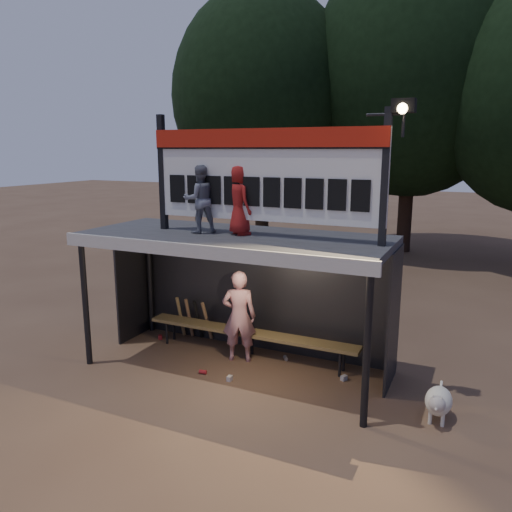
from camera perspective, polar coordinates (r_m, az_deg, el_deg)
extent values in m
plane|color=brown|center=(8.74, -2.35, -12.67)|extent=(80.00, 80.00, 0.00)
imported|color=silver|center=(8.75, -1.95, -6.88)|extent=(0.69, 0.56, 1.63)
imported|color=slate|center=(8.16, -6.44, 6.45)|extent=(0.67, 0.67, 1.09)
imported|color=maroon|center=(7.95, -1.86, 6.40)|extent=(0.64, 0.62, 1.10)
cube|color=#37373A|center=(8.06, -2.49, 2.09)|extent=(5.00, 2.00, 0.12)
cube|color=silver|center=(7.19, -6.21, 0.48)|extent=(5.10, 0.06, 0.20)
cylinder|color=black|center=(9.00, -18.92, -5.10)|extent=(0.10, 0.10, 2.20)
cylinder|color=black|center=(6.78, 12.57, -10.41)|extent=(0.10, 0.10, 2.20)
cylinder|color=black|center=(10.31, -12.04, -2.54)|extent=(0.10, 0.10, 2.20)
cylinder|color=black|center=(8.44, 15.24, -5.99)|extent=(0.10, 0.10, 2.20)
cube|color=black|center=(9.20, 0.44, -4.05)|extent=(5.00, 0.04, 2.20)
cube|color=black|center=(10.07, -13.86, -2.99)|extent=(0.04, 1.00, 2.20)
cube|color=black|center=(8.05, 15.45, -6.89)|extent=(0.04, 1.00, 2.20)
cylinder|color=black|center=(8.96, 0.45, 2.41)|extent=(5.00, 0.06, 0.06)
cube|color=black|center=(8.65, -10.63, 9.32)|extent=(0.10, 0.10, 1.90)
cube|color=black|center=(7.18, 14.55, 8.60)|extent=(0.10, 0.10, 1.90)
cube|color=white|center=(7.73, 0.78, 9.21)|extent=(3.80, 0.08, 1.40)
cube|color=red|center=(7.67, 0.64, 13.37)|extent=(3.80, 0.04, 0.28)
cube|color=black|center=(7.67, 0.62, 12.25)|extent=(3.80, 0.02, 0.03)
cube|color=black|center=(8.44, -8.97, 7.61)|extent=(0.27, 0.03, 0.45)
cube|color=black|center=(8.26, -6.99, 7.57)|extent=(0.27, 0.03, 0.45)
cube|color=black|center=(8.08, -4.93, 7.52)|extent=(0.27, 0.03, 0.45)
cube|color=black|center=(7.92, -2.77, 7.46)|extent=(0.27, 0.03, 0.45)
cube|color=black|center=(7.77, -0.53, 7.38)|extent=(0.27, 0.03, 0.45)
cube|color=black|center=(7.63, 1.80, 7.29)|extent=(0.27, 0.03, 0.45)
cube|color=black|center=(7.50, 4.20, 7.18)|extent=(0.27, 0.03, 0.45)
cube|color=black|center=(7.39, 6.69, 7.05)|extent=(0.27, 0.03, 0.45)
cube|color=black|center=(7.29, 9.24, 6.91)|extent=(0.27, 0.03, 0.45)
cube|color=black|center=(7.21, 11.86, 6.75)|extent=(0.27, 0.03, 0.45)
cylinder|color=black|center=(7.19, 14.52, 15.40)|extent=(0.50, 0.04, 0.04)
cylinder|color=black|center=(7.14, 16.48, 14.11)|extent=(0.04, 0.04, 0.30)
cube|color=black|center=(7.10, 16.55, 16.14)|extent=(0.30, 0.22, 0.18)
sphere|color=#FFD88C|center=(7.01, 16.41, 15.88)|extent=(0.14, 0.14, 0.14)
cube|color=olive|center=(9.02, -0.76, -8.75)|extent=(4.00, 0.35, 0.06)
cylinder|color=black|center=(9.81, -10.16, -8.58)|extent=(0.05, 0.05, 0.45)
cylinder|color=black|center=(10.00, -9.37, -8.16)|extent=(0.05, 0.05, 0.45)
cylinder|color=black|center=(9.00, -1.09, -10.33)|extent=(0.05, 0.05, 0.45)
cylinder|color=black|center=(9.20, -0.43, -9.81)|extent=(0.05, 0.05, 0.45)
cylinder|color=black|center=(8.46, 9.56, -12.04)|extent=(0.05, 0.05, 0.45)
cylinder|color=black|center=(8.67, 9.99, -11.43)|extent=(0.05, 0.05, 0.45)
cylinder|color=#2F2115|center=(18.77, 0.69, 6.64)|extent=(0.50, 0.50, 3.74)
ellipsoid|color=black|center=(18.78, 0.72, 17.81)|extent=(6.46, 6.46, 7.48)
cylinder|color=black|center=(18.80, 16.78, 6.81)|extent=(0.50, 0.50, 4.18)
ellipsoid|color=black|center=(18.90, 17.58, 19.23)|extent=(7.22, 7.22, 8.36)
ellipsoid|color=white|center=(7.58, 20.14, -15.27)|extent=(0.36, 0.58, 0.36)
sphere|color=beige|center=(7.29, 19.99, -15.61)|extent=(0.22, 0.22, 0.22)
cone|color=beige|center=(7.21, 19.90, -16.11)|extent=(0.10, 0.10, 0.10)
cone|color=beige|center=(7.23, 19.63, -14.93)|extent=(0.06, 0.06, 0.07)
cone|color=beige|center=(7.22, 20.44, -15.02)|extent=(0.06, 0.06, 0.07)
cylinder|color=beige|center=(7.51, 19.27, -17.03)|extent=(0.05, 0.05, 0.18)
cylinder|color=white|center=(7.50, 20.54, -17.17)|extent=(0.05, 0.05, 0.18)
cylinder|color=silver|center=(7.82, 19.56, -15.80)|extent=(0.05, 0.05, 0.18)
cylinder|color=beige|center=(7.82, 20.77, -15.92)|extent=(0.05, 0.05, 0.18)
cylinder|color=silver|center=(7.82, 20.38, -13.84)|extent=(0.04, 0.16, 0.14)
cylinder|color=olive|center=(10.01, -8.61, -6.86)|extent=(0.07, 0.27, 0.84)
cylinder|color=#896040|center=(9.91, -7.63, -7.03)|extent=(0.09, 0.30, 0.83)
cylinder|color=black|center=(9.81, -6.64, -7.21)|extent=(0.07, 0.32, 0.83)
cylinder|color=#946B45|center=(9.71, -5.62, -7.39)|extent=(0.08, 0.35, 0.82)
cube|color=#B31E21|center=(10.12, -10.89, -9.09)|extent=(0.12, 0.12, 0.08)
cylinder|color=#B5B5BA|center=(9.04, 3.40, -11.57)|extent=(0.12, 0.14, 0.07)
cube|color=beige|center=(8.30, -3.03, -13.79)|extent=(0.08, 0.10, 0.08)
cylinder|color=#B21E23|center=(8.56, -6.10, -13.04)|extent=(0.13, 0.08, 0.07)
cube|color=#A3A3A7|center=(8.42, 10.02, -13.55)|extent=(0.11, 0.12, 0.08)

